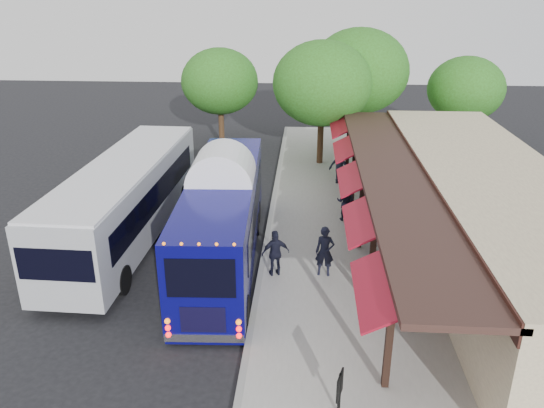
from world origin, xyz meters
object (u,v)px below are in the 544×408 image
(sign_board, at_px, (340,387))
(ped_c, at_px, (276,253))
(city_bus, at_px, (127,197))
(ped_b, at_px, (346,202))
(ped_d, at_px, (340,165))
(ped_a, at_px, (325,252))
(coach_bus, at_px, (223,214))

(sign_board, bearing_deg, ped_c, 122.85)
(city_bus, distance_m, ped_b, 9.38)
(ped_b, relative_size, ped_d, 0.88)
(city_bus, xyz_separation_m, sign_board, (8.23, -9.67, -0.88))
(ped_c, relative_size, sign_board, 1.45)
(city_bus, bearing_deg, ped_a, -18.01)
(coach_bus, bearing_deg, sign_board, -65.99)
(city_bus, relative_size, sign_board, 10.44)
(city_bus, relative_size, ped_a, 6.73)
(ped_a, relative_size, sign_board, 1.55)
(ped_d, relative_size, sign_board, 1.64)
(ped_b, height_order, ped_c, ped_c)
(ped_a, xyz_separation_m, ped_c, (-1.75, -0.12, -0.06))
(ped_b, bearing_deg, coach_bus, 57.46)
(ped_d, height_order, sign_board, ped_d)
(coach_bus, distance_m, city_bus, 4.56)
(ped_a, bearing_deg, city_bus, 164.36)
(ped_c, bearing_deg, ped_b, -136.49)
(ped_b, bearing_deg, ped_c, 80.58)
(sign_board, bearing_deg, ped_d, 103.77)
(ped_b, distance_m, ped_d, 4.90)
(city_bus, bearing_deg, sign_board, -48.09)
(ped_b, bearing_deg, city_bus, 32.56)
(coach_bus, relative_size, sign_board, 9.48)
(city_bus, relative_size, ped_c, 7.21)
(coach_bus, relative_size, ped_a, 6.12)
(ped_a, xyz_separation_m, ped_b, (1.05, 5.00, -0.06))
(coach_bus, height_order, ped_a, coach_bus)
(ped_b, distance_m, ped_c, 5.83)
(coach_bus, distance_m, ped_c, 2.59)
(coach_bus, bearing_deg, ped_c, -34.89)
(city_bus, bearing_deg, ped_c, -23.76)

